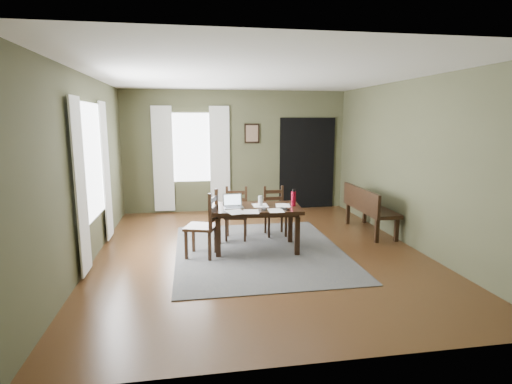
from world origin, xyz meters
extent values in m
cube|color=#492C16|center=(0.00, 0.00, -0.01)|extent=(5.00, 6.00, 0.01)
cube|color=#484A30|center=(0.00, 3.00, 1.35)|extent=(5.00, 0.02, 2.70)
cube|color=#484A30|center=(0.00, -3.00, 1.35)|extent=(5.00, 0.02, 2.70)
cube|color=#484A30|center=(-2.50, 0.00, 1.35)|extent=(0.02, 6.00, 2.70)
cube|color=#484A30|center=(2.50, 0.00, 1.35)|extent=(0.02, 6.00, 2.70)
cube|color=white|center=(0.00, 0.00, 2.70)|extent=(5.00, 6.00, 0.02)
cube|color=#454545|center=(0.00, 0.00, 0.01)|extent=(2.60, 3.20, 0.01)
cube|color=black|center=(-0.03, 0.09, 0.68)|extent=(1.45, 0.95, 0.06)
cube|color=black|center=(-0.03, 0.09, 0.63)|extent=(1.29, 0.79, 0.05)
cube|color=black|center=(-0.66, -0.18, 0.31)|extent=(0.08, 0.08, 0.59)
cube|color=black|center=(-0.60, 0.46, 0.31)|extent=(0.08, 0.08, 0.59)
cube|color=black|center=(0.54, -0.28, 0.31)|extent=(0.08, 0.08, 0.59)
cube|color=black|center=(0.60, 0.36, 0.31)|extent=(0.08, 0.08, 0.59)
cube|color=black|center=(-0.91, -0.10, 0.46)|extent=(0.56, 0.56, 0.04)
cube|color=black|center=(-1.02, 0.12, 0.23)|extent=(0.05, 0.05, 0.43)
cube|color=black|center=(-0.68, 0.01, 0.23)|extent=(0.05, 0.05, 0.43)
cube|color=black|center=(-1.13, -0.22, 0.23)|extent=(0.05, 0.05, 0.43)
cube|color=black|center=(-0.79, -0.33, 0.23)|extent=(0.05, 0.05, 0.43)
cube|color=black|center=(-0.66, 0.01, 0.75)|extent=(0.06, 0.06, 0.55)
cube|color=black|center=(-0.78, -0.35, 0.75)|extent=(0.06, 0.06, 0.55)
cube|color=black|center=(-0.72, -0.17, 0.60)|extent=(0.13, 0.32, 0.07)
cube|color=black|center=(-0.72, -0.17, 0.75)|extent=(0.13, 0.32, 0.07)
cube|color=black|center=(-0.72, -0.17, 0.89)|extent=(0.13, 0.32, 0.07)
cube|color=black|center=(-0.28, 0.69, 0.41)|extent=(0.46, 0.46, 0.04)
cube|color=black|center=(-0.47, 0.57, 0.20)|extent=(0.04, 0.04, 0.38)
cube|color=black|center=(-0.41, 0.88, 0.20)|extent=(0.04, 0.04, 0.38)
cube|color=black|center=(-0.16, 0.51, 0.20)|extent=(0.04, 0.04, 0.38)
cube|color=black|center=(-0.10, 0.82, 0.20)|extent=(0.04, 0.04, 0.38)
cube|color=black|center=(-0.42, 0.90, 0.67)|extent=(0.05, 0.05, 0.49)
cube|color=black|center=(-0.09, 0.84, 0.67)|extent=(0.05, 0.05, 0.49)
cube|color=black|center=(-0.25, 0.87, 0.53)|extent=(0.29, 0.07, 0.07)
cube|color=black|center=(-0.25, 0.87, 0.67)|extent=(0.29, 0.07, 0.07)
cube|color=black|center=(-0.25, 0.87, 0.80)|extent=(0.29, 0.07, 0.07)
cube|color=black|center=(0.44, 0.81, 0.40)|extent=(0.38, 0.38, 0.04)
cube|color=black|center=(0.29, 0.66, 0.20)|extent=(0.04, 0.04, 0.37)
cube|color=black|center=(0.28, 0.96, 0.20)|extent=(0.04, 0.04, 0.37)
cube|color=black|center=(0.60, 0.66, 0.20)|extent=(0.04, 0.04, 0.37)
cube|color=black|center=(0.59, 0.97, 0.20)|extent=(0.04, 0.04, 0.37)
cube|color=black|center=(0.27, 0.98, 0.64)|extent=(0.04, 0.04, 0.47)
cube|color=black|center=(0.60, 0.99, 0.64)|extent=(0.04, 0.04, 0.47)
cube|color=black|center=(0.44, 0.98, 0.52)|extent=(0.28, 0.03, 0.06)
cube|color=black|center=(0.44, 0.98, 0.64)|extent=(0.28, 0.03, 0.06)
cube|color=black|center=(0.44, 0.98, 0.77)|extent=(0.28, 0.03, 0.06)
cube|color=black|center=(2.22, 0.75, 0.44)|extent=(0.47, 1.47, 0.06)
cube|color=black|center=(2.40, 0.12, 0.21)|extent=(0.06, 0.06, 0.41)
cube|color=black|center=(2.04, 0.12, 0.21)|extent=(0.06, 0.06, 0.41)
cube|color=black|center=(2.40, 1.38, 0.21)|extent=(0.06, 0.06, 0.41)
cube|color=black|center=(2.04, 1.38, 0.21)|extent=(0.06, 0.06, 0.41)
cube|color=black|center=(2.01, 0.75, 0.65)|extent=(0.05, 1.47, 0.36)
cube|color=#B7B7BC|center=(-0.39, 0.06, 0.71)|extent=(0.31, 0.22, 0.02)
cube|color=#B7B7BC|center=(-0.40, 0.16, 0.81)|extent=(0.30, 0.07, 0.20)
cube|color=silver|center=(-0.40, 0.16, 0.81)|extent=(0.27, 0.05, 0.16)
cube|color=#3F3F42|center=(-0.39, 0.05, 0.72)|extent=(0.26, 0.14, 0.00)
cube|color=#3F3F42|center=(0.04, -0.17, 0.72)|extent=(0.09, 0.12, 0.03)
cube|color=black|center=(0.36, -0.19, 0.71)|extent=(0.12, 0.18, 0.02)
cylinder|color=silver|center=(0.05, 0.15, 0.78)|extent=(0.07, 0.07, 0.16)
cylinder|color=maroon|center=(0.56, 0.05, 0.82)|extent=(0.10, 0.10, 0.23)
cylinder|color=black|center=(0.56, 0.05, 0.96)|extent=(0.06, 0.06, 0.04)
cube|color=white|center=(-0.39, -0.24, 0.71)|extent=(0.33, 0.38, 0.00)
cube|color=white|center=(0.21, -0.25, 0.71)|extent=(0.24, 0.30, 0.00)
cube|color=white|center=(0.04, 0.16, 0.71)|extent=(0.24, 0.31, 0.00)
cube|color=white|center=(0.40, 0.09, 0.71)|extent=(0.27, 0.33, 0.00)
cube|color=white|center=(-0.17, -0.26, 0.71)|extent=(0.26, 0.32, 0.00)
cube|color=white|center=(-2.47, 0.20, 1.45)|extent=(0.01, 1.30, 1.70)
cube|color=white|center=(-1.00, 2.97, 1.45)|extent=(1.00, 0.01, 1.50)
cube|color=silver|center=(-2.44, -0.62, 1.20)|extent=(0.03, 0.48, 2.30)
cube|color=silver|center=(-2.44, 1.02, 1.20)|extent=(0.03, 0.48, 2.30)
cube|color=silver|center=(-1.62, 2.94, 1.20)|extent=(0.44, 0.03, 2.30)
cube|color=silver|center=(-0.38, 2.94, 1.20)|extent=(0.44, 0.03, 2.30)
cube|color=black|center=(0.35, 2.97, 1.75)|extent=(0.34, 0.03, 0.44)
cube|color=brown|center=(0.35, 2.96, 1.75)|extent=(0.27, 0.01, 0.36)
cube|color=black|center=(1.65, 2.97, 1.05)|extent=(1.30, 0.03, 2.10)
camera|label=1|loc=(-1.04, -5.97, 2.05)|focal=28.00mm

